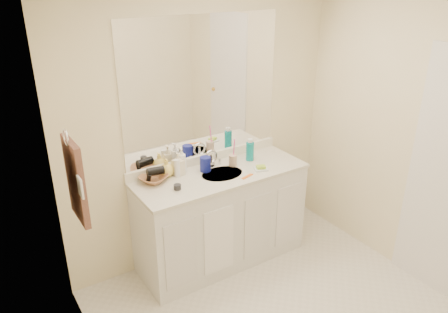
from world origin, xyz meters
name	(u,v)px	position (x,y,z in m)	size (l,w,h in m)	color
wall_back	(204,128)	(0.00, 1.30, 1.20)	(2.60, 0.02, 2.40)	#FAEDC4
wall_left	(111,252)	(-1.30, 0.00, 1.20)	(0.02, 2.60, 2.40)	#FAEDC4
wall_right	(428,145)	(1.30, 0.00, 1.20)	(0.02, 2.60, 2.40)	#FAEDC4
vanity_cabinet	(221,218)	(0.00, 1.02, 0.42)	(1.50, 0.55, 0.85)	silver
countertop	(221,174)	(0.00, 1.02, 0.86)	(1.52, 0.57, 0.03)	silver
backsplash	(205,158)	(0.00, 1.29, 0.92)	(1.52, 0.03, 0.08)	white
sink_basin	(222,175)	(0.00, 1.00, 0.87)	(0.37, 0.37, 0.02)	beige
faucet	(211,160)	(0.00, 1.18, 0.94)	(0.02, 0.02, 0.11)	silver
mirror	(203,88)	(0.00, 1.29, 1.56)	(1.48, 0.01, 1.20)	white
blue_mug	(205,164)	(-0.09, 1.13, 0.94)	(0.09, 0.09, 0.13)	navy
tan_cup	(233,160)	(0.17, 1.10, 0.93)	(0.07, 0.07, 0.10)	#C9AA8E
toothbrush	(234,149)	(0.18, 1.10, 1.03)	(0.01, 0.01, 0.21)	#FF43AB
mouthwash_bottle	(250,151)	(0.37, 1.11, 0.96)	(0.07, 0.07, 0.17)	#0B848C
soap_dish	(261,169)	(0.32, 0.89, 0.89)	(0.11, 0.09, 0.01)	white
green_soap	(261,167)	(0.32, 0.89, 0.90)	(0.08, 0.05, 0.03)	#A2CD32
orange_comb	(247,176)	(0.15, 0.84, 0.88)	(0.13, 0.03, 0.01)	orange
dark_jar	(177,187)	(-0.45, 0.96, 0.90)	(0.06, 0.06, 0.04)	#222327
extra_white_bottle	(177,168)	(-0.34, 1.16, 0.96)	(0.05, 0.05, 0.15)	white
soap_bottle_white	(181,160)	(-0.27, 1.23, 0.99)	(0.08, 0.08, 0.22)	white
soap_bottle_cream	(178,164)	(-0.32, 1.19, 0.98)	(0.09, 0.09, 0.20)	#F4E8C7
soap_bottle_yellow	(167,168)	(-0.41, 1.22, 0.96)	(0.12, 0.12, 0.16)	#FBDC61
wicker_basket	(154,179)	(-0.55, 1.18, 0.91)	(0.22, 0.22, 0.05)	#A06640
hair_dryer	(155,171)	(-0.53, 1.18, 0.97)	(0.07, 0.07, 0.14)	black
towel_ring	(66,137)	(-1.27, 0.77, 1.55)	(0.11, 0.11, 0.01)	silver
hand_towel	(76,181)	(-1.25, 0.77, 1.25)	(0.04, 0.32, 0.55)	#4D3129
switch_plate	(80,187)	(-1.27, 0.57, 1.30)	(0.01, 0.09, 0.13)	white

